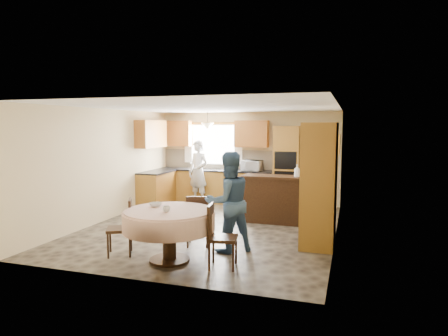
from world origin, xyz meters
TOP-DOWN VIEW (x-y plane):
  - floor at (0.00, 0.00)m, footprint 5.00×6.00m
  - ceiling at (0.00, 0.00)m, footprint 5.00×6.00m
  - wall_back at (0.00, 3.00)m, footprint 5.00×0.02m
  - wall_front at (0.00, -3.00)m, footprint 5.00×0.02m
  - wall_left at (-2.50, 0.00)m, footprint 0.02×6.00m
  - wall_right at (2.50, 0.00)m, footprint 0.02×6.00m
  - window at (-1.00, 2.98)m, footprint 1.40×0.03m
  - curtain_left at (-1.75, 2.93)m, footprint 0.22×0.02m
  - curtain_right at (-0.25, 2.93)m, footprint 0.22×0.02m
  - base_cab_back at (-0.85, 2.70)m, footprint 3.30×0.60m
  - counter_back at (-0.85, 2.70)m, footprint 3.30×0.64m
  - base_cab_left at (-2.20, 1.80)m, footprint 0.60×1.20m
  - counter_left at (-2.20, 1.80)m, footprint 0.64×1.20m
  - backsplash at (-0.85, 2.99)m, footprint 3.30×0.02m
  - wall_cab_left at (-2.05, 2.83)m, footprint 0.85×0.33m
  - wall_cab_right at (0.15, 2.83)m, footprint 0.90×0.33m
  - wall_cab_side at (-2.33, 1.80)m, footprint 0.33×1.20m
  - oven_tower at (1.15, 2.69)m, footprint 0.66×0.62m
  - oven_upper at (1.15, 2.38)m, footprint 0.56×0.01m
  - oven_lower at (1.15, 2.38)m, footprint 0.56×0.01m
  - pendant at (-1.00, 2.50)m, footprint 0.36×0.36m
  - sideboard at (1.14, 0.89)m, footprint 1.37×0.58m
  - space_heater at (1.65, 1.03)m, footprint 0.50×0.42m
  - cupboard at (2.22, -0.48)m, footprint 0.57×1.14m
  - dining_table at (0.07, -2.16)m, footprint 1.44×1.44m
  - chair_left at (-0.78, -2.08)m, footprint 0.54×0.54m
  - chair_back at (0.21, -1.31)m, footprint 0.48×0.48m
  - chair_right at (0.87, -2.17)m, footprint 0.48×0.48m
  - framed_picture at (2.47, 1.51)m, footprint 0.06×0.54m
  - microwave at (0.21, 2.65)m, footprint 0.56×0.42m
  - person_sink at (-1.20, 2.30)m, footprint 0.75×0.62m
  - person_dining at (0.80, -1.39)m, footprint 1.04×1.03m
  - bowl_sideboard at (0.73, 0.89)m, footprint 0.23×0.23m
  - bottle_sideboard at (1.64, 0.89)m, footprint 0.15×0.15m
  - cup_table at (0.10, -2.31)m, footprint 0.15×0.15m
  - bowl_table at (-0.24, -2.00)m, footprint 0.26×0.26m

SIDE VIEW (x-z plane):
  - floor at x=0.00m, z-range -0.01..0.01m
  - space_heater at x=1.65m, z-range 0.00..0.59m
  - base_cab_back at x=-0.85m, z-range 0.00..0.88m
  - base_cab_left at x=-2.20m, z-range 0.00..0.88m
  - sideboard at x=1.14m, z-range 0.00..0.97m
  - chair_back at x=0.21m, z-range 0.05..0.96m
  - chair_left at x=-0.78m, z-range 0.05..0.97m
  - chair_right at x=0.87m, z-range 0.05..1.01m
  - dining_table at x=0.07m, z-range 0.23..1.05m
  - oven_lower at x=1.15m, z-range 0.53..0.97m
  - person_dining at x=0.80m, z-range 0.00..1.70m
  - bowl_table at x=-0.24m, z-range 0.82..0.88m
  - cup_table at x=0.10m, z-range 0.82..0.91m
  - person_sink at x=-1.20m, z-range 0.00..1.74m
  - counter_back at x=-0.85m, z-range 0.88..0.92m
  - counter_left at x=-2.20m, z-range 0.88..0.92m
  - bowl_sideboard at x=0.73m, z-range 0.97..1.02m
  - oven_tower at x=1.15m, z-range 0.00..2.12m
  - microwave at x=0.21m, z-range 0.92..1.21m
  - cupboard at x=2.22m, z-range 0.00..2.18m
  - bottle_sideboard at x=1.64m, z-range 0.97..1.30m
  - backsplash at x=-0.85m, z-range 0.90..1.46m
  - wall_back at x=0.00m, z-range 0.00..2.50m
  - wall_front at x=0.00m, z-range 0.00..2.50m
  - wall_left at x=-2.50m, z-range 0.00..2.50m
  - wall_right at x=2.50m, z-range 0.00..2.50m
  - oven_upper at x=1.15m, z-range 1.02..1.48m
  - window at x=-1.00m, z-range 1.05..2.15m
  - curtain_left at x=-1.75m, z-range 1.08..2.22m
  - curtain_right at x=-0.25m, z-range 1.08..2.22m
  - framed_picture at x=2.47m, z-range 1.49..1.94m
  - wall_cab_left at x=-2.05m, z-range 1.55..2.27m
  - wall_cab_right at x=0.15m, z-range 1.55..2.27m
  - wall_cab_side at x=-2.33m, z-range 1.55..2.27m
  - pendant at x=-1.00m, z-range 2.03..2.21m
  - ceiling at x=0.00m, z-range 2.50..2.50m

